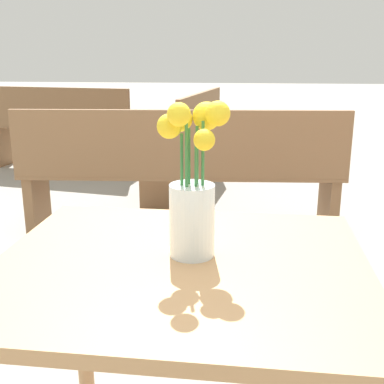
{
  "coord_description": "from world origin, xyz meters",
  "views": [
    {
      "loc": [
        0.13,
        -0.99,
        1.15
      ],
      "look_at": [
        0.02,
        0.04,
        0.86
      ],
      "focal_mm": 45.0,
      "sensor_mm": 36.0,
      "label": 1
    }
  ],
  "objects": [
    {
      "name": "table_front",
      "position": [
        0.0,
        0.0,
        0.6
      ],
      "size": [
        0.85,
        0.75,
        0.71
      ],
      "color": "tan",
      "rests_on": "ground_plane"
    },
    {
      "name": "flower_vase",
      "position": [
        0.02,
        0.04,
        0.85
      ],
      "size": [
        0.16,
        0.14,
        0.35
      ],
      "color": "silver",
      "rests_on": "table_front"
    },
    {
      "name": "bench_near",
      "position": [
        -0.24,
        1.85,
        0.48
      ],
      "size": [
        2.0,
        0.5,
        0.85
      ],
      "color": "brown",
      "rests_on": "ground_plane"
    },
    {
      "name": "bench_middle",
      "position": [
        -0.32,
        3.12,
        0.45
      ],
      "size": [
        0.56,
        1.45,
        0.85
      ],
      "color": "brown",
      "rests_on": "ground_plane"
    },
    {
      "name": "bench_far",
      "position": [
        -1.72,
        3.7,
        0.46
      ],
      "size": [
        1.64,
        0.61,
        0.85
      ],
      "color": "brown",
      "rests_on": "ground_plane"
    }
  ]
}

